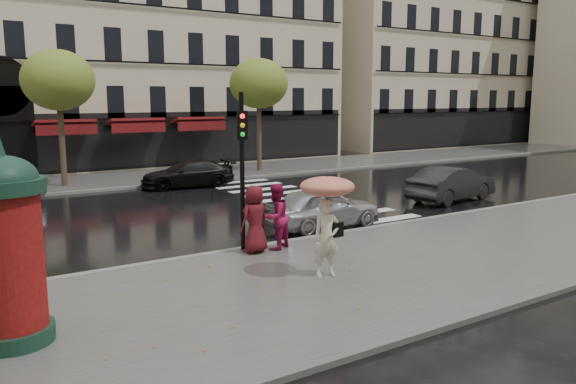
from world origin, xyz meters
TOP-DOWN VIEW (x-y plane):
  - ground at (0.00, 0.00)m, footprint 160.00×160.00m
  - near_sidewalk at (0.00, -0.50)m, footprint 90.00×7.00m
  - far_sidewalk at (0.00, 19.00)m, footprint 90.00×6.00m
  - near_kerb at (0.00, 3.00)m, footprint 90.00×0.25m
  - far_kerb at (0.00, 16.00)m, footprint 90.00×0.25m
  - zebra_crossing at (6.00, 9.60)m, footprint 3.60×11.75m
  - bldg_far_right at (34.00, 30.00)m, footprint 24.00×14.00m
  - tree_far_left at (-2.00, 18.00)m, footprint 3.40×3.40m
  - tree_far_right at (9.00, 18.00)m, footprint 3.40×3.40m
  - woman_umbrella at (0.32, -0.36)m, footprint 1.30×1.30m
  - woman_red at (0.58, 2.39)m, footprint 1.12×1.03m
  - man_burgundy at (-0.09, 2.40)m, footprint 1.03×0.80m
  - morris_column at (-6.49, -0.39)m, footprint 1.38×1.38m
  - traffic_light at (-0.28, 2.72)m, footprint 0.33×0.43m
  - car_silver at (3.55, 4.20)m, footprint 4.13×1.69m
  - car_darkgrey at (11.23, 5.36)m, footprint 4.67×2.18m
  - car_black at (3.20, 15.00)m, footprint 4.76×2.42m

SIDE VIEW (x-z plane):
  - ground at x=0.00m, z-range 0.00..0.00m
  - zebra_crossing at x=6.00m, z-range 0.00..0.01m
  - near_sidewalk at x=0.00m, z-range 0.00..0.12m
  - far_sidewalk at x=0.00m, z-range 0.00..0.12m
  - near_kerb at x=0.00m, z-range 0.00..0.14m
  - far_kerb at x=0.00m, z-range 0.00..0.14m
  - car_black at x=3.20m, z-range 0.00..1.32m
  - car_silver at x=3.55m, z-range 0.00..1.40m
  - car_darkgrey at x=11.23m, z-range 0.00..1.48m
  - woman_red at x=0.58m, z-range 0.12..1.98m
  - man_burgundy at x=-0.09m, z-range 0.12..2.00m
  - woman_umbrella at x=0.32m, z-range 0.52..3.01m
  - morris_column at x=-6.49m, z-range 0.04..3.75m
  - traffic_light at x=-0.28m, z-range 0.59..4.97m
  - tree_far_left at x=-2.00m, z-range 1.85..8.49m
  - tree_far_right at x=9.00m, z-range 1.85..8.49m
  - bldg_far_right at x=34.00m, z-range -0.14..22.76m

